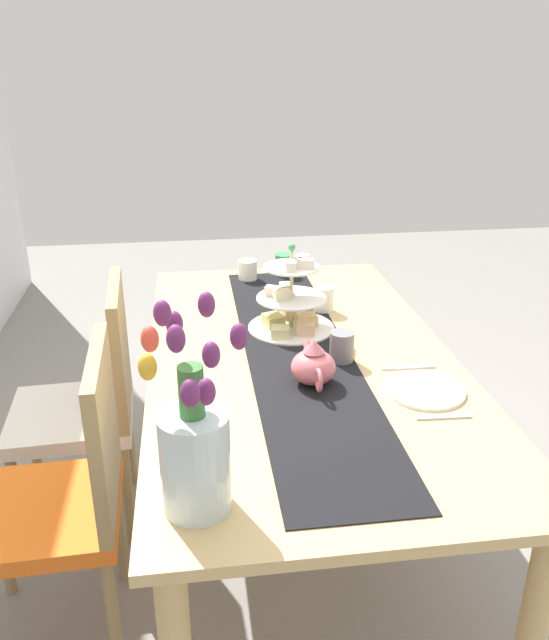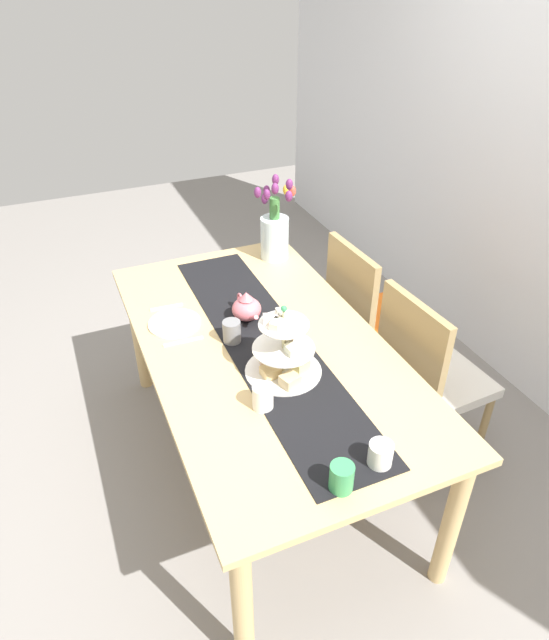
{
  "view_description": "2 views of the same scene",
  "coord_description": "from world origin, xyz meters",
  "px_view_note": "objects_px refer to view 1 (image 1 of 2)",
  "views": [
    {
      "loc": [
        -1.83,
        0.34,
        1.62
      ],
      "look_at": [
        0.09,
        0.07,
        0.81
      ],
      "focal_mm": 36.07,
      "sensor_mm": 36.0,
      "label": 1
    },
    {
      "loc": [
        1.74,
        -0.69,
        2.11
      ],
      "look_at": [
        -0.02,
        0.06,
        0.82
      ],
      "focal_mm": 31.16,
      "sensor_mm": 36.0,
      "label": 2
    }
  ],
  "objects_px": {
    "chair_left": "(67,490)",
    "dinner_plate_left": "(425,390)",
    "mug_grey": "(342,346)",
    "teapot": "(313,366)",
    "knife_left": "(408,368)",
    "cream_jug": "(248,270)",
    "chair_right": "(90,397)",
    "fork_left": "(444,417)",
    "tiered_cake_stand": "(291,306)",
    "mug_orange": "(284,265)",
    "tulip_vase": "(194,445)",
    "dining_table": "(300,379)",
    "mug_white_text": "(324,299)"
  },
  "relations": [
    {
      "from": "tulip_vase",
      "to": "dinner_plate_left",
      "type": "xyz_separation_m",
      "value": [
        0.41,
        -0.66,
        -0.15
      ]
    },
    {
      "from": "chair_right",
      "to": "cream_jug",
      "type": "bearing_deg",
      "value": -48.82
    },
    {
      "from": "chair_right",
      "to": "tiered_cake_stand",
      "type": "xyz_separation_m",
      "value": [
        -0.01,
        -0.71,
        0.31
      ]
    },
    {
      "from": "dining_table",
      "to": "chair_right",
      "type": "distance_m",
      "value": 0.75
    },
    {
      "from": "chair_left",
      "to": "tiered_cake_stand",
      "type": "bearing_deg",
      "value": -54.15
    },
    {
      "from": "tiered_cake_stand",
      "to": "mug_grey",
      "type": "distance_m",
      "value": 0.3
    },
    {
      "from": "tiered_cake_stand",
      "to": "tulip_vase",
      "type": "distance_m",
      "value": 0.97
    },
    {
      "from": "chair_right",
      "to": "mug_grey",
      "type": "xyz_separation_m",
      "value": [
        -0.28,
        -0.82,
        0.27
      ]
    },
    {
      "from": "mug_white_text",
      "to": "tiered_cake_stand",
      "type": "bearing_deg",
      "value": 136.0
    },
    {
      "from": "mug_grey",
      "to": "chair_right",
      "type": "bearing_deg",
      "value": 71.23
    },
    {
      "from": "tiered_cake_stand",
      "to": "teapot",
      "type": "relative_size",
      "value": 1.28
    },
    {
      "from": "dining_table",
      "to": "dinner_plate_left",
      "type": "xyz_separation_m",
      "value": [
        -0.29,
        -0.31,
        0.1
      ]
    },
    {
      "from": "dining_table",
      "to": "mug_white_text",
      "type": "xyz_separation_m",
      "value": [
        0.35,
        -0.15,
        0.14
      ]
    },
    {
      "from": "dining_table",
      "to": "knife_left",
      "type": "bearing_deg",
      "value": -115.21
    },
    {
      "from": "tulip_vase",
      "to": "mug_orange",
      "type": "distance_m",
      "value": 1.54
    },
    {
      "from": "tulip_vase",
      "to": "mug_orange",
      "type": "relative_size",
      "value": 4.73
    },
    {
      "from": "tiered_cake_stand",
      "to": "mug_white_text",
      "type": "height_order",
      "value": "tiered_cake_stand"
    },
    {
      "from": "cream_jug",
      "to": "teapot",
      "type": "bearing_deg",
      "value": -174.1
    },
    {
      "from": "chair_left",
      "to": "mug_white_text",
      "type": "distance_m",
      "value": 1.12
    },
    {
      "from": "tiered_cake_stand",
      "to": "tulip_vase",
      "type": "xyz_separation_m",
      "value": [
        -0.9,
        0.35,
        0.07
      ]
    },
    {
      "from": "knife_left",
      "to": "mug_orange",
      "type": "bearing_deg",
      "value": 14.79
    },
    {
      "from": "dinner_plate_left",
      "to": "mug_orange",
      "type": "bearing_deg",
      "value": 12.86
    },
    {
      "from": "cream_jug",
      "to": "knife_left",
      "type": "bearing_deg",
      "value": -155.53
    },
    {
      "from": "teapot",
      "to": "knife_left",
      "type": "bearing_deg",
      "value": -79.34
    },
    {
      "from": "dining_table",
      "to": "chair_left",
      "type": "distance_m",
      "value": 0.78
    },
    {
      "from": "teapot",
      "to": "cream_jug",
      "type": "bearing_deg",
      "value": 5.9
    },
    {
      "from": "chair_left",
      "to": "chair_right",
      "type": "height_order",
      "value": "same"
    },
    {
      "from": "fork_left",
      "to": "knife_left",
      "type": "bearing_deg",
      "value": 0.0
    },
    {
      "from": "teapot",
      "to": "tulip_vase",
      "type": "relative_size",
      "value": 0.53
    },
    {
      "from": "cream_jug",
      "to": "mug_grey",
      "type": "height_order",
      "value": "mug_grey"
    },
    {
      "from": "teapot",
      "to": "mug_orange",
      "type": "distance_m",
      "value": 0.99
    },
    {
      "from": "dining_table",
      "to": "chair_right",
      "type": "xyz_separation_m",
      "value": [
        0.21,
        0.71,
        -0.13
      ]
    },
    {
      "from": "tiered_cake_stand",
      "to": "mug_white_text",
      "type": "bearing_deg",
      "value": -44.0
    },
    {
      "from": "chair_right",
      "to": "tulip_vase",
      "type": "relative_size",
      "value": 2.02
    },
    {
      "from": "tiered_cake_stand",
      "to": "dining_table",
      "type": "bearing_deg",
      "value": -179.89
    },
    {
      "from": "chair_right",
      "to": "knife_left",
      "type": "distance_m",
      "value": 1.1
    },
    {
      "from": "mug_white_text",
      "to": "chair_left",
      "type": "bearing_deg",
      "value": 127.83
    },
    {
      "from": "tiered_cake_stand",
      "to": "fork_left",
      "type": "height_order",
      "value": "tiered_cake_stand"
    },
    {
      "from": "cream_jug",
      "to": "fork_left",
      "type": "distance_m",
      "value": 1.25
    },
    {
      "from": "chair_right",
      "to": "cream_jug",
      "type": "distance_m",
      "value": 0.85
    },
    {
      "from": "teapot",
      "to": "mug_orange",
      "type": "height_order",
      "value": "teapot"
    },
    {
      "from": "tulip_vase",
      "to": "fork_left",
      "type": "distance_m",
      "value": 0.72
    },
    {
      "from": "tiered_cake_stand",
      "to": "cream_jug",
      "type": "relative_size",
      "value": 3.58
    },
    {
      "from": "mug_white_text",
      "to": "fork_left",
      "type": "bearing_deg",
      "value": -168.53
    },
    {
      "from": "chair_left",
      "to": "dinner_plate_left",
      "type": "height_order",
      "value": "chair_left"
    },
    {
      "from": "mug_grey",
      "to": "teapot",
      "type": "bearing_deg",
      "value": 139.16
    },
    {
      "from": "dinner_plate_left",
      "to": "knife_left",
      "type": "relative_size",
      "value": 1.35
    },
    {
      "from": "chair_left",
      "to": "mug_white_text",
      "type": "height_order",
      "value": "chair_left"
    },
    {
      "from": "chair_left",
      "to": "tiered_cake_stand",
      "type": "height_order",
      "value": "tiered_cake_stand"
    },
    {
      "from": "chair_left",
      "to": "dinner_plate_left",
      "type": "xyz_separation_m",
      "value": [
        0.02,
        -1.01,
        0.23
      ]
    }
  ]
}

